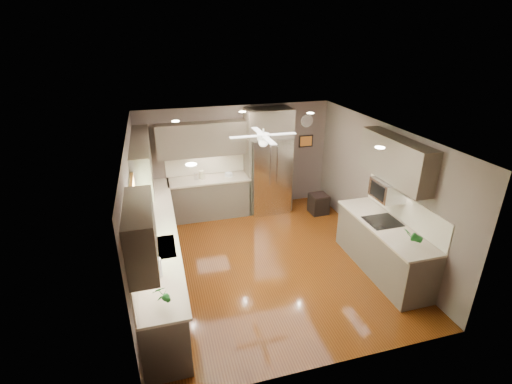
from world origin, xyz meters
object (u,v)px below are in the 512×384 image
canister_b (196,176)px  refrigerator (269,163)px  microwave (388,190)px  potted_plant_left (161,294)px  canister_c (202,175)px  bowl (229,176)px  paper_towel (158,268)px  soap_bottle (149,230)px  potted_plant_right (413,236)px  stool (319,204)px

canister_b → refrigerator: bearing=-1.9°
microwave → potted_plant_left: bearing=-161.7°
canister_c → microwave: (2.90, -2.78, 0.45)m
bowl → paper_towel: (-1.70, -3.42, 0.12)m
refrigerator → paper_towel: refrigerator is taller
microwave → canister_c: bearing=136.1°
soap_bottle → potted_plant_right: size_ratio=0.58×
canister_b → canister_c: canister_c is taller
canister_c → potted_plant_right: size_ratio=0.59×
canister_b → soap_bottle: (-1.06, -2.26, 0.02)m
canister_b → refrigerator: refrigerator is taller
canister_b → microwave: size_ratio=0.28×
canister_b → microwave: (3.02, -2.76, 0.47)m
soap_bottle → microwave: 4.14m
soap_bottle → potted_plant_left: bearing=-86.1°
canister_b → stool: size_ratio=0.33×
canister_c → potted_plant_right: (2.78, -3.72, 0.07)m
canister_b → paper_towel: size_ratio=0.53×
potted_plant_right → stool: bearing=92.0°
soap_bottle → paper_towel: size_ratio=0.64×
potted_plant_right → microwave: bearing=82.8°
potted_plant_left → refrigerator: bearing=56.7°
potted_plant_right → stool: potted_plant_right is taller
potted_plant_right → stool: (-0.11, 3.12, -0.86)m
potted_plant_left → bowl: size_ratio=1.61×
bowl → potted_plant_left: bearing=-112.7°
potted_plant_left → microwave: size_ratio=0.57×
canister_b → stool: bearing=-11.8°
canister_b → potted_plant_left: 4.18m
potted_plant_right → bowl: potted_plant_right is taller
canister_b → refrigerator: (1.70, -0.06, 0.18)m
canister_c → microwave: 4.04m
potted_plant_left → potted_plant_right: (3.84, 0.37, 0.00)m
soap_bottle → canister_c: bearing=62.5°
microwave → paper_towel: microwave is taller
canister_c → potted_plant_right: 4.65m
paper_towel → potted_plant_left: bearing=-87.8°
refrigerator → microwave: (1.33, -2.71, 0.29)m
potted_plant_left → potted_plant_right: bearing=5.5°
bowl → paper_towel: paper_towel is taller
potted_plant_right → microwave: 1.02m
soap_bottle → bowl: 2.86m
canister_c → refrigerator: (1.57, -0.08, 0.16)m
canister_c → bowl: canister_c is taller
potted_plant_left → paper_towel: potted_plant_left is taller
microwave → soap_bottle: bearing=173.0°
bowl → stool: (2.06, -0.54, -0.73)m
microwave → bowl: bearing=130.1°
canister_b → bowl: (0.74, -0.05, -0.05)m
canister_b → potted_plant_right: (2.91, -3.70, 0.09)m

